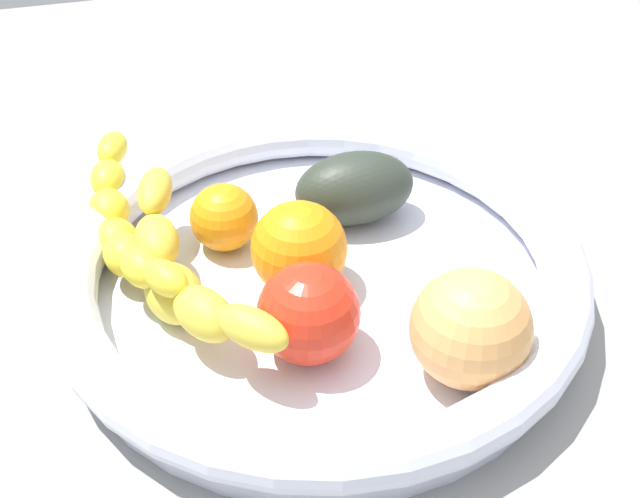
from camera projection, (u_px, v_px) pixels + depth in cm
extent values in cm
cube|color=gray|center=(320.00, 314.00, 61.60)|extent=(120.00, 120.00, 3.00)
cylinder|color=silver|center=(320.00, 291.00, 60.11)|extent=(35.01, 35.01, 1.71)
torus|color=silver|center=(320.00, 263.00, 58.51)|extent=(37.39, 37.39, 3.40)
ellipsoid|color=yellow|center=(112.00, 149.00, 65.38)|extent=(3.20, 4.19, 2.19)
ellipsoid|color=yellow|center=(108.00, 178.00, 63.69)|extent=(3.14, 4.06, 2.58)
ellipsoid|color=yellow|center=(109.00, 210.00, 62.03)|extent=(3.03, 3.74, 2.98)
ellipsoid|color=yellow|center=(116.00, 241.00, 60.45)|extent=(3.83, 4.11, 3.37)
ellipsoid|color=yellow|center=(125.00, 255.00, 57.91)|extent=(3.88, 4.37, 2.98)
ellipsoid|color=yellow|center=(142.00, 267.00, 55.54)|extent=(3.88, 4.43, 2.58)
ellipsoid|color=yellow|center=(166.00, 278.00, 53.37)|extent=(3.84, 4.30, 2.19)
ellipsoid|color=yellow|center=(155.00, 191.00, 60.36)|extent=(3.57, 5.49, 2.43)
ellipsoid|color=yellow|center=(157.00, 241.00, 57.98)|extent=(3.11, 5.07, 3.09)
ellipsoid|color=yellow|center=(174.00, 293.00, 55.81)|extent=(4.88, 5.83, 3.74)
ellipsoid|color=yellow|center=(204.00, 314.00, 52.33)|extent=(5.12, 5.92, 3.09)
ellipsoid|color=yellow|center=(252.00, 328.00, 49.39)|extent=(5.21, 5.37, 2.43)
sphere|color=orange|center=(297.00, 245.00, 57.52)|extent=(6.69, 6.69, 6.69)
sphere|color=orange|center=(224.00, 217.00, 61.31)|extent=(5.06, 5.06, 5.06)
sphere|color=#EBA45A|center=(471.00, 329.00, 50.54)|extent=(7.51, 7.51, 7.51)
sphere|color=red|center=(309.00, 313.00, 52.25)|extent=(6.58, 6.58, 6.58)
ellipsoid|color=#2E362C|center=(355.00, 188.00, 63.70)|extent=(9.31, 5.77, 5.64)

